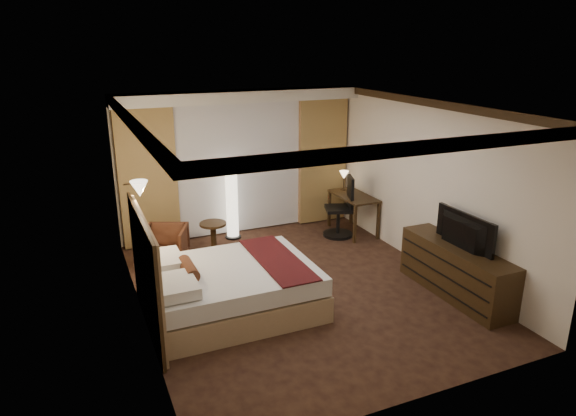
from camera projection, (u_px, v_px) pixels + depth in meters
name	position (u px, v px, depth m)	size (l,w,h in m)	color
floor	(299.00, 289.00, 7.67)	(4.50, 5.50, 0.01)	black
ceiling	(300.00, 106.00, 6.84)	(4.50, 5.50, 0.01)	white
back_wall	(238.00, 163.00, 9.65)	(4.50, 0.02, 2.70)	white
left_wall	(136.00, 224.00, 6.40)	(0.02, 5.50, 2.70)	white
right_wall	(428.00, 186.00, 8.10)	(0.02, 5.50, 2.70)	white
crown_molding	(300.00, 111.00, 6.85)	(4.50, 5.50, 0.12)	black
soffit	(241.00, 96.00, 9.05)	(4.50, 0.50, 0.20)	white
curtain_sheer	(240.00, 169.00, 9.61)	(2.48, 0.04, 2.45)	silver
curtain_left_drape	(148.00, 179.00, 8.92)	(1.00, 0.14, 2.45)	tan
curtain_right_drape	(322.00, 161.00, 10.20)	(1.00, 0.14, 2.45)	tan
wall_sconce	(139.00, 189.00, 6.95)	(0.24, 0.24, 0.24)	white
bed	(233.00, 288.00, 6.98)	(2.20, 1.72, 0.65)	white
headboard	(146.00, 274.00, 6.42)	(0.12, 2.02, 1.50)	tan
armchair	(165.00, 243.00, 8.47)	(0.67, 0.63, 0.69)	#4B2916
side_table	(214.00, 237.00, 9.01)	(0.47, 0.47, 0.51)	black
floor_lamp	(232.00, 202.00, 9.46)	(0.29, 0.29, 1.40)	white
desk	(353.00, 214.00, 9.83)	(0.55, 1.09, 0.75)	black
desk_lamp	(344.00, 181.00, 10.00)	(0.18, 0.18, 0.34)	#FFD899
office_chair	(339.00, 207.00, 9.59)	(0.56, 0.56, 1.16)	black
dresser	(456.00, 271.00, 7.38)	(0.50, 1.95, 0.76)	black
television	(459.00, 225.00, 7.15)	(1.11, 0.64, 0.15)	black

